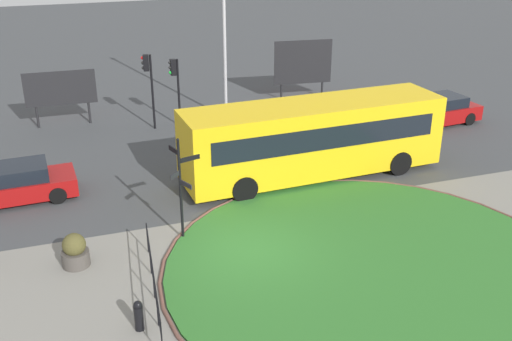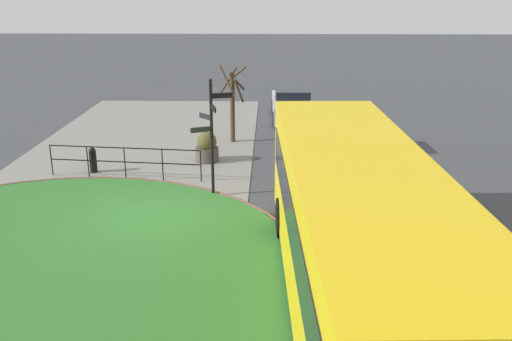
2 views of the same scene
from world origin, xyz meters
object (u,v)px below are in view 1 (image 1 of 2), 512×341
traffic_light_far (148,75)px  lamppost_tall (224,19)px  traffic_light_near (175,78)px  signpost_directional (181,183)px  billboard_left (60,89)px  car_trailing (439,110)px  billboard_right (303,63)px  planter_near_signpost (75,252)px  bollard_foreground (139,315)px  bus_yellow (313,138)px  car_near_lane (21,184)px

traffic_light_far → lamppost_tall: 4.63m
traffic_light_near → signpost_directional: bearing=75.9°
signpost_directional → lamppost_tall: bearing=67.2°
traffic_light_near → billboard_left: traffic_light_near is taller
billboard_left → car_trailing: bearing=-16.4°
lamppost_tall → billboard_right: 6.29m
lamppost_tall → traffic_light_near: bearing=-169.4°
car_trailing → lamppost_tall: size_ratio=0.45×
car_trailing → planter_near_signpost: car_trailing is taller
signpost_directional → billboard_left: (-3.13, 13.18, -0.15)m
signpost_directional → billboard_right: 16.98m
car_trailing → lamppost_tall: bearing=-29.3°
bollard_foreground → traffic_light_near: traffic_light_near is taller
bollard_foreground → lamppost_tall: bearing=66.2°
signpost_directional → traffic_light_far: 11.30m
car_trailing → traffic_light_near: (-12.65, 3.86, 1.83)m
billboard_right → planter_near_signpost: billboard_right is taller
planter_near_signpost → traffic_light_far: bearing=69.6°
signpost_directional → traffic_light_far: traffic_light_far is taller
signpost_directional → traffic_light_near: (2.21, 11.16, 0.48)m
signpost_directional → billboard_left: size_ratio=1.02×
bus_yellow → traffic_light_far: size_ratio=2.88×
car_near_lane → bollard_foreground: bearing=105.0°
signpost_directional → car_trailing: 16.61m
bollard_foreground → traffic_light_far: (3.05, 15.48, 2.26)m
bollard_foreground → billboard_left: bearing=93.3°
bollard_foreground → car_near_lane: bearing=107.7°
billboard_right → car_trailing: bearing=-46.6°
traffic_light_near → car_near_lane: bearing=38.2°
traffic_light_far → billboard_right: bearing=-153.9°
traffic_light_near → lamppost_tall: size_ratio=0.36×
bus_yellow → traffic_light_far: bearing=120.6°
bollard_foreground → planter_near_signpost: (-1.33, 3.68, 0.04)m
signpost_directional → traffic_light_near: signpost_directional is taller
traffic_light_near → lamppost_tall: lamppost_tall is taller
bus_yellow → lamppost_tall: 9.09m
bollard_foreground → planter_near_signpost: planter_near_signpost is taller
car_near_lane → traffic_light_near: 9.77m
bus_yellow → lamppost_tall: (-1.18, 8.35, 3.41)m
signpost_directional → bollard_foreground: bearing=-116.5°
billboard_right → billboard_left: bearing=-171.4°
traffic_light_near → car_trailing: bearing=160.2°
signpost_directional → car_trailing: bearing=26.2°
signpost_directional → bus_yellow: 6.94m
signpost_directional → planter_near_signpost: bearing=-170.9°
traffic_light_far → billboard_left: size_ratio=1.08×
bollard_foreground → bus_yellow: bearing=42.7°
signpost_directional → bollard_foreground: 4.99m
signpost_directional → car_near_lane: signpost_directional is taller
signpost_directional → traffic_light_near: bearing=78.8°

